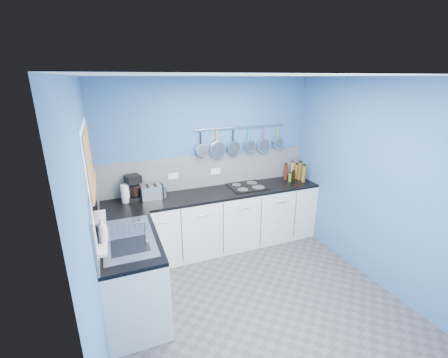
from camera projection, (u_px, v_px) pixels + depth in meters
floor at (251, 296)px, 3.62m from camera, size 3.20×3.00×0.02m
ceiling at (259, 74)px, 2.81m from camera, size 3.20×3.00×0.02m
wall_back at (208, 164)px, 4.54m from camera, size 3.20×0.02×2.50m
wall_front at (365, 285)px, 1.88m from camera, size 3.20×0.02×2.50m
wall_left at (91, 225)px, 2.65m from camera, size 0.02×3.00×2.50m
wall_right at (369, 181)px, 3.78m from camera, size 0.02×3.00×2.50m
backsplash_back at (209, 170)px, 4.56m from camera, size 3.20×0.02×0.50m
backsplash_left at (96, 209)px, 3.22m from camera, size 0.02×1.80×0.50m
cabinet_run_back at (216, 221)px, 4.53m from camera, size 3.20×0.60×0.86m
worktop_back at (216, 193)px, 4.39m from camera, size 3.20×0.60×0.04m
cabinet_run_left at (133, 276)px, 3.28m from camera, size 0.60×1.20×0.86m
worktop_left at (129, 240)px, 3.14m from camera, size 0.60×1.20×0.04m
window_frame at (91, 182)px, 2.83m from camera, size 0.01×1.00×1.10m
window_glass at (92, 182)px, 2.83m from camera, size 0.01×0.90×1.00m
bamboo_blind at (89, 159)px, 2.76m from camera, size 0.01×0.90×0.55m
window_sill at (101, 231)px, 3.00m from camera, size 0.10×0.98×0.03m
sink_unit at (128, 237)px, 3.13m from camera, size 0.50×0.95×0.01m
mixer_tap at (146, 232)px, 2.99m from camera, size 0.12×0.08×0.26m
socket_left at (173, 176)px, 4.36m from camera, size 0.15×0.01×0.09m
socket_right at (216, 171)px, 4.59m from camera, size 0.15×0.01×0.09m
pot_rail at (241, 127)px, 4.50m from camera, size 1.45×0.02×0.02m
soap_bottle_a at (102, 230)px, 2.74m from camera, size 0.12×0.12×0.24m
soap_bottle_b at (102, 227)px, 2.85m from camera, size 0.09×0.09×0.17m
paper_towel at (125, 194)px, 4.00m from camera, size 0.13×0.13×0.24m
coffee_maker at (134, 188)px, 4.05m from camera, size 0.25×0.26×0.35m
toaster at (152, 192)px, 4.12m from camera, size 0.30×0.19×0.19m
canister at (163, 192)px, 4.18m from camera, size 0.10×0.10×0.14m
hob at (247, 186)px, 4.60m from camera, size 0.54×0.47×0.01m
pan_0 at (201, 143)px, 4.32m from camera, size 0.18×0.10×0.37m
pan_1 at (217, 143)px, 4.42m from camera, size 0.24×0.06×0.43m
pan_2 at (233, 141)px, 4.51m from camera, size 0.21×0.08×0.40m
pan_3 at (249, 139)px, 4.59m from camera, size 0.18×0.11×0.37m
pan_4 at (263, 139)px, 4.69m from camera, size 0.22×0.07×0.41m
pan_5 at (277, 137)px, 4.77m from camera, size 0.18×0.08×0.37m
condiment_0 at (296, 171)px, 4.95m from camera, size 0.07×0.07×0.24m
condiment_1 at (292, 171)px, 4.92m from camera, size 0.05×0.05×0.28m
condiment_2 at (286, 172)px, 4.90m from camera, size 0.06×0.06×0.26m
condiment_3 at (300, 171)px, 4.88m from camera, size 0.07×0.07×0.30m
condiment_4 at (293, 176)px, 4.85m from camera, size 0.05×0.05×0.16m
condiment_5 at (290, 177)px, 4.82m from camera, size 0.05×0.05×0.14m
condiment_6 at (304, 174)px, 4.79m from camera, size 0.06×0.06×0.27m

